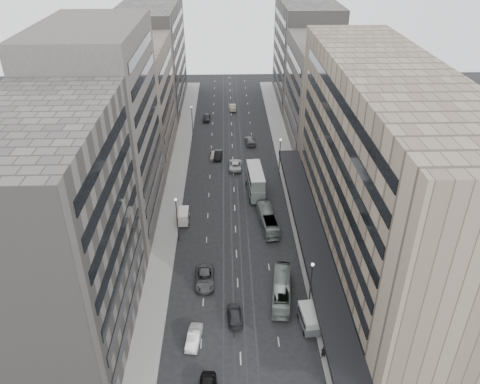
{
  "coord_description": "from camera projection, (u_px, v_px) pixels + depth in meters",
  "views": [
    {
      "loc": [
        -1.27,
        -52.59,
        47.14
      ],
      "look_at": [
        0.89,
        18.54,
        5.49
      ],
      "focal_mm": 35.0,
      "sensor_mm": 36.0,
      "label": 1
    }
  ],
  "objects": [
    {
      "name": "panel_van",
      "position": [
        184.0,
        216.0,
        83.3
      ],
      "size": [
        1.94,
        3.87,
        2.43
      ],
      "rotation": [
        0.0,
        0.0,
        0.01
      ],
      "color": "beige",
      "rests_on": "ground"
    },
    {
      "name": "sidewalk_left",
      "position": [
        178.0,
        170.0,
        101.2
      ],
      "size": [
        4.0,
        125.0,
        0.15
      ],
      "primitive_type": "cube",
      "color": "gray",
      "rests_on": "ground"
    },
    {
      "name": "lamp_right_far",
      "position": [
        280.0,
        153.0,
        97.03
      ],
      "size": [
        0.44,
        0.44,
        8.32
      ],
      "color": "#262628",
      "rests_on": "ground"
    },
    {
      "name": "building_left_b",
      "position": [
        103.0,
        132.0,
        76.45
      ],
      "size": [
        15.0,
        26.0,
        34.0
      ],
      "primitive_type": "cube",
      "color": "#4D4743",
      "rests_on": "ground"
    },
    {
      "name": "bus_near",
      "position": [
        282.0,
        289.0,
        66.72
      ],
      "size": [
        3.72,
        10.48,
        2.86
      ],
      "primitive_type": "imported",
      "rotation": [
        0.0,
        0.0,
        3.01
      ],
      "color": "gray",
      "rests_on": "ground"
    },
    {
      "name": "sedan_5",
      "position": [
        218.0,
        155.0,
        106.17
      ],
      "size": [
        2.08,
        4.98,
        1.6
      ],
      "primitive_type": "imported",
      "rotation": [
        0.0,
        0.0,
        -0.08
      ],
      "color": "black",
      "rests_on": "ground"
    },
    {
      "name": "lamp_left_far",
      "position": [
        192.0,
        118.0,
        113.77
      ],
      "size": [
        0.44,
        0.44,
        8.32
      ],
      "color": "#262628",
      "rests_on": "ground"
    },
    {
      "name": "building_left_c",
      "position": [
        134.0,
        102.0,
        102.01
      ],
      "size": [
        15.0,
        28.0,
        25.0
      ],
      "primitive_type": "cube",
      "color": "#76685C",
      "rests_on": "ground"
    },
    {
      "name": "double_decker",
      "position": [
        255.0,
        181.0,
        91.35
      ],
      "size": [
        3.42,
        9.75,
        5.26
      ],
      "rotation": [
        0.0,
        0.0,
        0.06
      ],
      "color": "gray",
      "rests_on": "ground"
    },
    {
      "name": "sidewalk_right",
      "position": [
        288.0,
        169.0,
        101.84
      ],
      "size": [
        4.0,
        125.0,
        0.15
      ],
      "primitive_type": "cube",
      "color": "gray",
      "rests_on": "ground"
    },
    {
      "name": "lamp_left_near",
      "position": [
        177.0,
        215.0,
        76.68
      ],
      "size": [
        0.44,
        0.44,
        8.32
      ],
      "color": "#262628",
      "rests_on": "ground"
    },
    {
      "name": "ground",
      "position": [
        238.0,
        287.0,
        69.21
      ],
      "size": [
        220.0,
        220.0,
        0.0
      ],
      "primitive_type": "plane",
      "color": "black",
      "rests_on": "ground"
    },
    {
      "name": "building_right_mid",
      "position": [
        324.0,
        94.0,
        108.57
      ],
      "size": [
        15.0,
        28.0,
        24.0
      ],
      "primitive_type": "cube",
      "color": "#4D4743",
      "rests_on": "ground"
    },
    {
      "name": "bus_far",
      "position": [
        268.0,
        220.0,
        82.21
      ],
      "size": [
        3.42,
        10.42,
        2.85
      ],
      "primitive_type": "imported",
      "rotation": [
        0.0,
        0.0,
        3.24
      ],
      "color": "gray",
      "rests_on": "ground"
    },
    {
      "name": "lamp_right_near",
      "position": [
        311.0,
        282.0,
        62.52
      ],
      "size": [
        0.44,
        0.44,
        8.32
      ],
      "color": "#262628",
      "rests_on": "ground"
    },
    {
      "name": "building_left_d",
      "position": [
        153.0,
        57.0,
        129.72
      ],
      "size": [
        15.0,
        38.0,
        28.0
      ],
      "primitive_type": "cube",
      "color": "#625E58",
      "rests_on": "ground"
    },
    {
      "name": "sedan_2",
      "position": [
        205.0,
        278.0,
        69.66
      ],
      "size": [
        3.05,
        6.13,
        1.67
      ],
      "primitive_type": "imported",
      "rotation": [
        0.0,
        0.0,
        0.05
      ],
      "color": "#4E4E50",
      "rests_on": "ground"
    },
    {
      "name": "sedan_7",
      "position": [
        250.0,
        141.0,
        113.02
      ],
      "size": [
        2.73,
        5.7,
        1.6
      ],
      "primitive_type": "imported",
      "rotation": [
        0.0,
        0.0,
        3.23
      ],
      "color": "#5E5E60",
      "rests_on": "ground"
    },
    {
      "name": "sedan_4",
      "position": [
        213.0,
        155.0,
        106.19
      ],
      "size": [
        1.73,
        4.15,
        1.4
      ],
      "primitive_type": "imported",
      "rotation": [
        0.0,
        0.0,
        0.02
      ],
      "color": "#BBB09B",
      "rests_on": "ground"
    },
    {
      "name": "sedan_9",
      "position": [
        233.0,
        107.0,
        132.96
      ],
      "size": [
        1.93,
        5.25,
        1.72
      ],
      "primitive_type": "imported",
      "rotation": [
        0.0,
        0.0,
        3.16
      ],
      "color": "#A19986",
      "rests_on": "ground"
    },
    {
      "name": "building_right_far",
      "position": [
        305.0,
        53.0,
        133.44
      ],
      "size": [
        15.0,
        32.0,
        28.0
      ],
      "primitive_type": "cube",
      "color": "#625E58",
      "rests_on": "ground"
    },
    {
      "name": "sedan_6",
      "position": [
        235.0,
        165.0,
        101.91
      ],
      "size": [
        2.96,
        5.99,
        1.64
      ],
      "primitive_type": "imported",
      "rotation": [
        0.0,
        0.0,
        3.1
      ],
      "color": "silver",
      "rests_on": "ground"
    },
    {
      "name": "vw_microbus",
      "position": [
        309.0,
        318.0,
        61.94
      ],
      "size": [
        2.52,
        4.83,
        2.51
      ],
      "rotation": [
        0.0,
        0.0,
        0.1
      ],
      "color": "#4E5355",
      "rests_on": "ground"
    },
    {
      "name": "sedan_8",
      "position": [
        207.0,
        117.0,
        126.12
      ],
      "size": [
        2.12,
        4.99,
        1.68
      ],
      "primitive_type": "imported",
      "rotation": [
        0.0,
        0.0,
        -0.03
      ],
      "color": "#27282A",
      "rests_on": "ground"
    },
    {
      "name": "sedan_1",
      "position": [
        194.0,
        337.0,
        59.94
      ],
      "size": [
        2.17,
        4.73,
        1.5
      ],
      "primitive_type": "imported",
      "rotation": [
        0.0,
        0.0,
        -0.13
      ],
      "color": "silver",
      "rests_on": "ground"
    },
    {
      "name": "pedestrian",
      "position": [
        323.0,
        352.0,
        57.44
      ],
      "size": [
        0.88,
        0.75,
        2.06
      ],
      "primitive_type": "imported",
      "rotation": [
        0.0,
        0.0,
        3.55
      ],
      "color": "black",
      "rests_on": "sidewalk_right"
    },
    {
      "name": "department_store",
      "position": [
        381.0,
        171.0,
        69.12
      ],
      "size": [
        19.2,
        60.0,
        30.0
      ],
      "color": "gray",
      "rests_on": "ground"
    },
    {
      "name": "sedan_3",
      "position": [
        235.0,
        315.0,
        63.39
      ],
      "size": [
        2.34,
        4.98,
        1.4
      ],
      "primitive_type": "imported",
      "rotation": [
        0.0,
        0.0,
        3.22
      ],
      "color": "#262629",
      "rests_on": "ground"
    },
    {
      "name": "building_left_a",
      "position": [
        54.0,
        240.0,
        54.17
      ],
      "size": [
        15.0,
        28.0,
        30.0
      ],
      "primitive_type": "cube",
      "color": "#625E58",
      "rests_on": "ground"
    }
  ]
}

